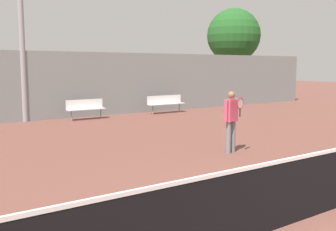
{
  "coord_description": "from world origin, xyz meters",
  "views": [
    {
      "loc": [
        -4.93,
        -3.62,
        2.36
      ],
      "look_at": [
        1.26,
        5.34,
        1.0
      ],
      "focal_mm": 42.0,
      "sensor_mm": 36.0,
      "label": 1
    }
  ],
  "objects": [
    {
      "name": "bench_courtside_far",
      "position": [
        1.95,
        12.82,
        0.56
      ],
      "size": [
        1.73,
        0.4,
        0.89
      ],
      "color": "white",
      "rests_on": "ground_plane"
    },
    {
      "name": "tennis_player",
      "position": [
        2.53,
        4.13,
        0.97
      ],
      "size": [
        0.58,
        0.46,
        1.69
      ],
      "rotation": [
        0.0,
        0.0,
        0.23
      ],
      "color": "slate",
      "rests_on": "ground_plane"
    },
    {
      "name": "bench_adjacent_court",
      "position": [
        6.28,
        12.82,
        0.56
      ],
      "size": [
        2.04,
        0.4,
        0.89
      ],
      "color": "white",
      "rests_on": "ground_plane"
    },
    {
      "name": "back_fence",
      "position": [
        0.0,
        13.68,
        1.52
      ],
      "size": [
        35.48,
        0.06,
        3.03
      ],
      "color": "gray",
      "rests_on": "ground_plane"
    },
    {
      "name": "tennis_net",
      "position": [
        0.0,
        0.0,
        0.52
      ],
      "size": [
        10.91,
        0.09,
        1.03
      ],
      "color": "#99999E",
      "rests_on": "ground_plane"
    },
    {
      "name": "ground_plane",
      "position": [
        0.0,
        0.0,
        0.0
      ],
      "size": [
        100.0,
        100.0,
        0.0
      ],
      "primitive_type": "plane",
      "color": "brown"
    },
    {
      "name": "tree_green_broad",
      "position": [
        17.0,
        19.07,
        4.74
      ],
      "size": [
        4.15,
        4.15,
        6.84
      ],
      "color": "brown",
      "rests_on": "ground_plane"
    }
  ]
}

